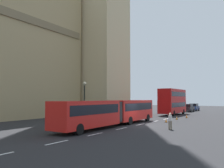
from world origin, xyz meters
name	(u,v)px	position (x,y,z in m)	size (l,w,h in m)	color
ground_plane	(137,125)	(0.00, 0.00, 0.00)	(160.00, 160.00, 0.00)	#262628
lane_centre_marking	(121,129)	(-3.79, 0.00, 0.01)	(29.80, 0.16, 0.01)	silver
articulated_bus	(112,111)	(-2.42, 1.99, 1.75)	(17.59, 2.54, 2.90)	red
double_decker_bus	(173,101)	(19.52, 2.00, 2.71)	(9.70, 2.54, 4.90)	#B20F0F
sedan_lead	(188,108)	(31.23, 2.02, 0.91)	(4.40, 1.86, 1.85)	black
sedan_trailing	(194,107)	(36.85, 2.04, 0.91)	(4.40, 1.86, 1.85)	navy
traffic_cone_west	(166,120)	(4.89, -1.78, 0.28)	(0.36, 0.36, 0.58)	black
traffic_cone_middle	(177,118)	(9.63, -1.76, 0.28)	(0.36, 0.36, 0.58)	black
traffic_cone_east	(187,116)	(13.43, -2.20, 0.28)	(0.36, 0.36, 0.58)	black
street_lamp	(84,99)	(-1.87, 6.50, 3.06)	(0.44, 0.44, 5.27)	black
pedestrian_near_cones	(170,120)	(-1.82, -4.56, 0.91)	(0.41, 0.36, 1.69)	#726651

